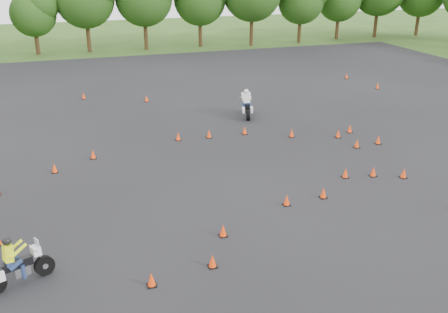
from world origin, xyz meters
The scene contains 6 objects.
ground centered at (0.00, 0.00, 0.00)m, with size 140.00×140.00×0.00m, color #2D5119.
asphalt_pad centered at (0.00, 6.00, 0.01)m, with size 62.00×62.00×0.00m, color black.
treeline centered at (2.08, 35.16, 4.61)m, with size 87.13×32.03×10.56m.
traffic_cones centered at (-0.41, 5.36, 0.23)m, with size 36.51×32.63×0.45m.
rider_yellow centered at (-8.54, -1.52, 0.84)m, with size 2.17×0.67×1.68m, color #D6E914, non-canonical shape.
rider_white centered at (4.54, 13.07, 0.94)m, with size 2.41×0.74×1.86m, color silver, non-canonical shape.
Camera 1 is at (-6.55, -16.05, 9.65)m, focal length 40.00 mm.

